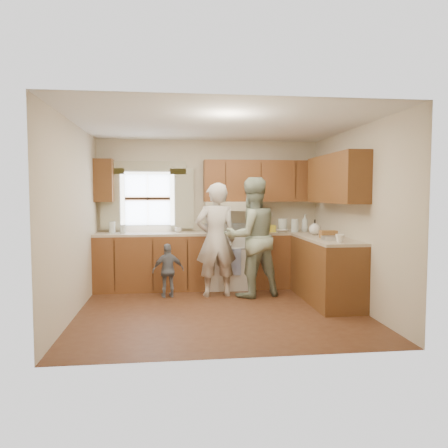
{
  "coord_description": "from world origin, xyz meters",
  "views": [
    {
      "loc": [
        -0.64,
        -5.81,
        1.59
      ],
      "look_at": [
        0.1,
        0.4,
        1.15
      ],
      "focal_mm": 35.0,
      "sensor_mm": 36.0,
      "label": 1
    }
  ],
  "objects": [
    {
      "name": "kitchen_fixtures",
      "position": [
        0.61,
        1.08,
        0.84
      ],
      "size": [
        3.8,
        2.25,
        2.15
      ],
      "color": "#49250F",
      "rests_on": "ground"
    },
    {
      "name": "child",
      "position": [
        -0.71,
        0.85,
        0.41
      ],
      "size": [
        0.51,
        0.28,
        0.83
      ],
      "primitive_type": "imported",
      "rotation": [
        0.0,
        0.0,
        3.31
      ],
      "color": "slate",
      "rests_on": "ground"
    },
    {
      "name": "woman_left",
      "position": [
        0.03,
        0.85,
        0.88
      ],
      "size": [
        0.67,
        0.47,
        1.75
      ],
      "primitive_type": "imported",
      "rotation": [
        0.0,
        0.0,
        3.23
      ],
      "color": "beige",
      "rests_on": "ground"
    },
    {
      "name": "woman_right",
      "position": [
        0.57,
        0.77,
        0.92
      ],
      "size": [
        1.05,
        0.92,
        1.83
      ],
      "primitive_type": "imported",
      "rotation": [
        0.0,
        0.0,
        3.43
      ],
      "color": "#2A432C",
      "rests_on": "ground"
    },
    {
      "name": "room",
      "position": [
        0.0,
        0.0,
        1.25
      ],
      "size": [
        3.8,
        3.8,
        3.8
      ],
      "color": "#472516",
      "rests_on": "ground"
    },
    {
      "name": "stove",
      "position": [
        0.3,
        1.44,
        0.47
      ],
      "size": [
        0.76,
        0.67,
        1.07
      ],
      "color": "silver",
      "rests_on": "ground"
    }
  ]
}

